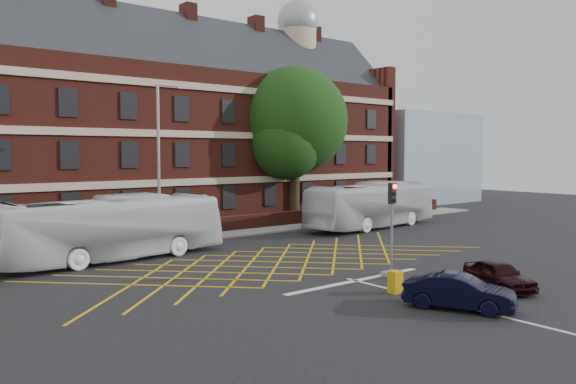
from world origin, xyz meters
TOP-DOWN VIEW (x-y plane):
  - ground at (0.00, 0.00)m, footprint 120.00×120.00m
  - victorian_building at (0.25, 22.00)m, footprint 51.00×12.17m
  - boundary_wall at (0.00, 13.00)m, footprint 56.00×0.50m
  - far_pavement at (0.00, 12.00)m, footprint 60.00×3.00m
  - glass_block at (34.00, 21.00)m, footprint 14.00×10.00m
  - box_junction_hatching at (0.00, 2.00)m, footprint 8.22×8.22m
  - stop_line at (0.00, -3.50)m, footprint 8.00×0.30m
  - centre_line at (0.00, -10.00)m, footprint 0.15×14.00m
  - bus_left at (-6.49, 7.86)m, footprint 12.36×3.76m
  - bus_right at (13.64, 8.08)m, footprint 12.59×4.10m
  - car_navy at (-0.33, -8.98)m, footprint 2.86×4.09m
  - car_maroon at (3.55, -8.26)m, footprint 2.56×3.76m
  - deciduous_tree at (12.39, 15.80)m, footprint 8.97×8.97m
  - traffic_light_near at (1.95, -3.87)m, footprint 0.70×0.70m
  - street_lamp at (-2.73, 9.90)m, footprint 2.25×1.00m
  - utility_cabinet at (-0.29, -5.99)m, footprint 0.50×0.41m

SIDE VIEW (x-z plane):
  - ground at x=0.00m, z-range 0.00..0.00m
  - box_junction_hatching at x=0.00m, z-range 0.00..0.02m
  - stop_line at x=0.00m, z-range 0.00..0.02m
  - centre_line at x=0.00m, z-range 0.00..0.02m
  - far_pavement at x=0.00m, z-range 0.00..0.12m
  - utility_cabinet at x=-0.29m, z-range 0.00..0.89m
  - boundary_wall at x=0.00m, z-range 0.00..1.10m
  - car_maroon at x=3.55m, z-range 0.00..1.19m
  - car_navy at x=-0.33m, z-range 0.00..1.28m
  - bus_left at x=-6.49m, z-range 0.00..3.39m
  - bus_right at x=13.64m, z-range 0.00..3.44m
  - traffic_light_near at x=1.95m, z-range -0.37..3.90m
  - street_lamp at x=-2.73m, z-range -1.44..8.20m
  - glass_block at x=34.00m, z-range 0.00..10.00m
  - deciduous_tree at x=12.39m, z-range 1.31..14.14m
  - victorian_building at x=0.25m, z-range -2.36..18.04m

